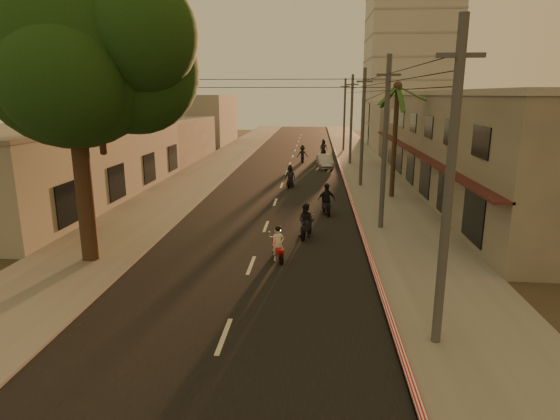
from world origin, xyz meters
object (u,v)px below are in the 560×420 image
Objects in this scene: palm_tree at (397,93)px; parked_car at (325,161)px; scooter_mid_b at (326,200)px; scooter_mid_a at (306,222)px; scooter_far_b at (302,155)px; scooter_far_c at (323,148)px; scooter_far_a at (290,177)px; broadleaf_tree at (82,57)px; scooter_red at (278,245)px.

palm_tree is 1.99× the size of parked_car.
parked_car is (0.23, 18.45, -0.21)m from scooter_mid_b.
scooter_mid_a is 4.95m from scooter_mid_b.
scooter_far_c reaches higher than scooter_far_b.
scooter_mid_b is 1.07× the size of scooter_far_a.
scooter_far_a is at bearing 109.55° from scooter_mid_a.
scooter_far_a is (7.32, 17.21, -7.68)m from broadleaf_tree.
parked_car is (-4.43, 13.43, -6.49)m from palm_tree.
broadleaf_tree is at bearing 164.63° from scooter_red.
scooter_red is 0.83× the size of scooter_far_b.
scooter_red reaches higher than parked_car.
scooter_mid_b is (1.10, 4.83, 0.04)m from scooter_mid_a.
scooter_mid_a reaches higher than scooter_red.
scooter_far_c is at bearing 65.50° from scooter_far_b.
broadleaf_tree reaches higher than scooter_far_c.
scooter_far_a is (-1.54, 13.20, -0.03)m from scooter_mid_a.
palm_tree is at bearing 42.97° from scooter_red.
palm_tree reaches higher than scooter_far_c.
scooter_mid_a is at bearing -77.69° from scooter_far_a.
scooter_mid_b is (-4.66, -5.02, -6.28)m from palm_tree.
scooter_far_b is 0.47× the size of parked_car.
broadleaf_tree is at bearing -115.36° from scooter_far_c.
scooter_red is 30.26m from scooter_far_b.
scooter_mid_b is at bearing 90.03° from scooter_mid_a.
palm_tree is 5.18× the size of scooter_red.
scooter_red is at bearing 4.19° from broadleaf_tree.
broadleaf_tree is 7.64× the size of scooter_red.
scooter_mid_b is 0.47× the size of parked_car.
scooter_far_c is (10.19, 36.98, -7.60)m from broadleaf_tree.
scooter_mid_b is 1.01× the size of scooter_far_b.
scooter_far_c reaches higher than parked_car.
palm_tree reaches higher than parked_car.
broadleaf_tree is 6.68× the size of scooter_far_a.
scooter_far_a is at bearing -108.23° from scooter_far_c.
scooter_far_b is (0.56, 13.61, 0.06)m from scooter_far_a.
palm_tree is at bearing -89.13° from scooter_far_c.
parked_car is (2.30, -3.54, -0.20)m from scooter_far_b.
parked_car is at bearing 78.90° from scooter_mid_b.
palm_tree is 24.37m from scooter_far_c.
scooter_far_b is at bearing 111.64° from palm_tree.
palm_tree is 4.53× the size of scooter_far_a.
scooter_red is at bearing -115.66° from scooter_mid_b.
scooter_red is 16.65m from scooter_far_a.
scooter_far_b is at bearing 75.66° from broadleaf_tree.
scooter_far_b is 6.58m from scooter_far_c.
broadleaf_tree is 39.11m from scooter_far_c.
scooter_red is at bearing -83.00° from scooter_far_a.
scooter_mid_a is 26.83m from scooter_far_b.
scooter_far_a is (-7.30, 3.36, -6.35)m from palm_tree.
scooter_mid_b is at bearing -66.83° from scooter_far_a.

